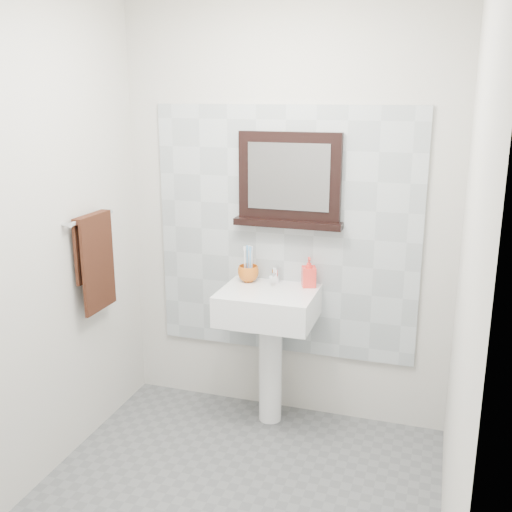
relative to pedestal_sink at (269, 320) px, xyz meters
The scene contains 12 objects.
back_wall 0.62m from the pedestal_sink, 81.32° to the left, with size 2.00×0.01×2.50m, color beige.
front_wall 2.06m from the pedestal_sink, 89.00° to the right, with size 2.00×0.01×2.50m, color beige.
left_wall 1.42m from the pedestal_sink, 137.87° to the right, with size 0.01×2.20×2.50m, color beige.
right_wall 1.47m from the pedestal_sink, 40.17° to the right, with size 0.01×2.20×2.50m, color beige.
splashback 0.52m from the pedestal_sink, 80.85° to the left, with size 1.60×0.02×1.50m, color #A9B2B7.
pedestal_sink is the anchor object (origin of this frame).
toothbrush_cup 0.31m from the pedestal_sink, 143.92° to the left, with size 0.13×0.13×0.10m, color #C65E17.
toothbrushes 0.37m from the pedestal_sink, 142.76° to the left, with size 0.05×0.04×0.21m.
soap_dispenser 0.37m from the pedestal_sink, 33.44° to the left, with size 0.08×0.08×0.18m, color #F81D38.
framed_mirror 0.81m from the pedestal_sink, 70.51° to the left, with size 0.64×0.11×0.55m.
towel_bar 1.16m from the pedestal_sink, 158.41° to the right, with size 0.07×0.40×0.03m.
hand_towel 1.06m from the pedestal_sink, 158.25° to the right, with size 0.06×0.30×0.55m.
Camera 1 is at (0.89, -2.29, 1.96)m, focal length 42.00 mm.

